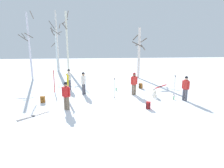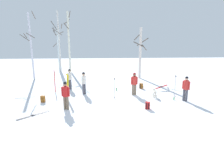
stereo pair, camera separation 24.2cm
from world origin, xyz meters
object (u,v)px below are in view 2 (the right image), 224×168
water_bottle_1 (174,98)px  water_bottle_0 (117,89)px  birch_tree_0 (31,46)px  birch_tree_1 (58,49)px  backpack_2 (141,86)px  ski_poles_0 (175,85)px  backpack_1 (43,99)px  birch_tree_3 (69,41)px  person_4 (186,87)px  birch_tree_4 (140,52)px  birch_tree_2 (59,41)px  dog (155,92)px  person_3 (134,82)px  ski_pair_lying_1 (34,115)px  ski_pair_lying_0 (162,87)px  backpack_0 (148,106)px  ski_pair_planted_1 (68,87)px  person_0 (66,94)px  ski_pair_planted_0 (55,81)px  person_1 (70,78)px  ski_poles_1 (115,88)px  person_2 (84,82)px

water_bottle_1 → water_bottle_0: bearing=144.4°
birch_tree_0 → birch_tree_1: (1.63, 4.86, -0.56)m
backpack_2 → ski_poles_0: bearing=-48.9°
backpack_1 → birch_tree_3: bearing=89.6°
person_4 → ski_poles_0: (-0.27, 1.18, -0.16)m
birch_tree_4 → birch_tree_3: bearing=150.1°
backpack_2 → birch_tree_2: 13.03m
dog → birch_tree_4: 7.36m
person_3 → backpack_2: (0.96, 1.85, -0.77)m
ski_pair_lying_1 → backpack_2: backpack_2 is taller
dog → backpack_2: bearing=99.0°
ski_pair_lying_0 → backpack_1: 9.98m
backpack_0 → birch_tree_0: 13.61m
ski_pair_planted_1 → water_bottle_0: 4.27m
ski_poles_0 → birch_tree_4: 7.05m
ski_pair_lying_0 → ski_pair_lying_1: (-9.21, -5.83, 0.00)m
birch_tree_0 → birch_tree_4: size_ratio=1.27×
person_0 → ski_pair_lying_1: 2.11m
ski_pair_planted_0 → birch_tree_0: (-3.20, 4.76, 2.56)m
person_1 → ski_pair_lying_0: (7.98, 0.27, -0.97)m
backpack_1 → birch_tree_3: 12.61m
ski_poles_0 → birch_tree_1: 15.75m
person_0 → backpack_0: size_ratio=3.90×
birch_tree_2 → birch_tree_4: size_ratio=1.41×
person_4 → ski_pair_lying_1: 9.77m
ski_pair_planted_0 → ski_poles_1: bearing=-24.9°
person_1 → ski_poles_1: (3.53, -2.86, -0.18)m
ski_pair_planted_0 → birch_tree_4: birch_tree_4 is taller
person_4 → ski_poles_1: 4.85m
birch_tree_4 → birch_tree_0: bearing=-179.3°
ski_pair_lying_0 → ski_poles_1: bearing=-145.0°
person_2 → backpack_2: bearing=16.0°
ski_pair_planted_1 → birch_tree_3: birch_tree_3 is taller
ski_pair_lying_1 → birch_tree_1: birch_tree_1 is taller
birch_tree_2 → birch_tree_3: birch_tree_2 is taller
ski_poles_1 → birch_tree_4: 8.00m
ski_poles_0 → birch_tree_2: (-10.54, 11.45, 2.99)m
ski_pair_planted_1 → water_bottle_1: ski_pair_planted_1 is taller
person_4 → backpack_0: 3.31m
ski_pair_planted_0 → birch_tree_0: birch_tree_0 is taller
ski_poles_0 → birch_tree_2: size_ratio=0.21×
water_bottle_1 → birch_tree_0: 14.45m
birch_tree_2 → ski_pair_planted_0: bearing=-81.6°
ski_poles_0 → backpack_2: (-2.00, 2.30, -0.61)m
ski_pair_lying_0 → backpack_1: backpack_1 is taller
backpack_2 → backpack_1: bearing=-157.3°
ski_poles_0 → birch_tree_3: (-9.30, 11.29, 2.97)m
birch_tree_1 → birch_tree_4: size_ratio=1.06×
backpack_0 → birch_tree_0: birch_tree_0 is taller
person_3 → ski_pair_planted_0: 6.29m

